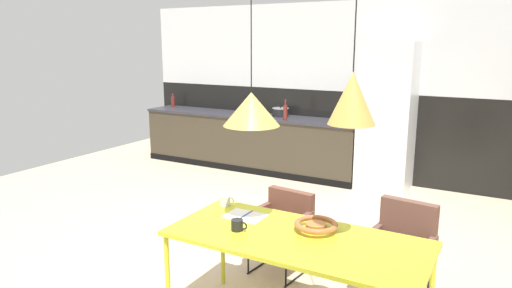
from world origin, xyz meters
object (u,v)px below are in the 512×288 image
at_px(open_book, 245,216).
at_px(pendant_lamp_over_table_near, 251,109).
at_px(mug_dark_espresso, 238,225).
at_px(bottle_vinegar_dark, 285,112).
at_px(armchair_by_stool, 283,220).
at_px(mug_white_ceramic, 225,200).
at_px(pendant_lamp_over_table_far, 352,98).
at_px(armchair_corner_seat, 402,241).
at_px(refrigerator_column, 387,117).
at_px(dining_table, 296,243).
at_px(cooking_pot, 281,112).
at_px(bottle_wine_green, 173,101).
at_px(fruit_bowl, 316,225).

relative_size(open_book, pendant_lamp_over_table_near, 0.26).
distance_m(mug_dark_espresso, bottle_vinegar_dark, 3.90).
bearing_deg(armchair_by_stool, mug_white_ceramic, 71.78).
bearing_deg(pendant_lamp_over_table_far, armchair_corner_seat, 78.21).
bearing_deg(bottle_vinegar_dark, armchair_by_stool, -64.38).
height_order(refrigerator_column, mug_white_ceramic, refrigerator_column).
height_order(dining_table, mug_white_ceramic, mug_white_ceramic).
bearing_deg(pendant_lamp_over_table_far, armchair_by_stool, 135.14).
height_order(armchair_corner_seat, mug_white_ceramic, mug_white_ceramic).
bearing_deg(open_book, pendant_lamp_over_table_near, -45.59).
bearing_deg(refrigerator_column, pendant_lamp_over_table_far, -79.64).
xyz_separation_m(open_book, mug_white_ceramic, (-0.27, 0.14, 0.04)).
height_order(armchair_by_stool, mug_white_ceramic, mug_white_ceramic).
xyz_separation_m(dining_table, cooking_pot, (-2.04, 3.85, 0.27)).
bearing_deg(bottle_wine_green, open_book, -44.95).
distance_m(bottle_wine_green, pendant_lamp_over_table_far, 6.07).
height_order(mug_white_ceramic, bottle_wine_green, bottle_wine_green).
relative_size(armchair_by_stool, mug_dark_espresso, 5.80).
xyz_separation_m(armchair_by_stool, fruit_bowl, (0.59, -0.69, 0.31)).
bearing_deg(pendant_lamp_over_table_far, bottle_wine_green, 139.67).
distance_m(dining_table, pendant_lamp_over_table_near, 0.97).
height_order(refrigerator_column, pendant_lamp_over_table_far, pendant_lamp_over_table_far).
bearing_deg(bottle_vinegar_dark, pendant_lamp_over_table_near, -67.76).
height_order(mug_white_ceramic, bottle_vinegar_dark, bottle_vinegar_dark).
distance_m(armchair_corner_seat, bottle_vinegar_dark, 3.59).
height_order(armchair_by_stool, pendant_lamp_over_table_near, pendant_lamp_over_table_near).
distance_m(armchair_by_stool, mug_white_ceramic, 0.69).
bearing_deg(fruit_bowl, pendant_lamp_over_table_near, -160.53).
relative_size(dining_table, mug_white_ceramic, 13.68).
bearing_deg(armchair_by_stool, pendant_lamp_over_table_near, 107.04).
xyz_separation_m(mug_dark_espresso, mug_white_ceramic, (-0.36, 0.39, 0.00)).
relative_size(mug_white_ceramic, pendant_lamp_over_table_far, 0.12).
bearing_deg(armchair_by_stool, bottle_vinegar_dark, -57.66).
distance_m(cooking_pot, pendant_lamp_over_table_far, 4.61).
xyz_separation_m(armchair_corner_seat, cooking_pot, (-2.57, 2.99, 0.47)).
relative_size(armchair_corner_seat, fruit_bowl, 2.61).
bearing_deg(dining_table, cooking_pot, 117.87).
bearing_deg(bottle_wine_green, armchair_corner_seat, -32.33).
bearing_deg(pendant_lamp_over_table_near, bottle_vinegar_dark, 112.24).
bearing_deg(open_book, cooking_pot, 112.59).
distance_m(mug_dark_espresso, mug_white_ceramic, 0.53).
bearing_deg(bottle_vinegar_dark, armchair_corner_seat, -48.83).
height_order(dining_table, pendant_lamp_over_table_near, pendant_lamp_over_table_near).
height_order(cooking_pot, pendant_lamp_over_table_far, pendant_lamp_over_table_far).
relative_size(refrigerator_column, open_book, 7.08).
relative_size(cooking_pot, pendant_lamp_over_table_near, 0.24).
xyz_separation_m(refrigerator_column, mug_dark_espresso, (-0.07, -3.87, -0.25)).
xyz_separation_m(armchair_corner_seat, pendant_lamp_over_table_near, (-0.89, -0.86, 1.11)).
distance_m(bottle_vinegar_dark, pendant_lamp_over_table_far, 4.21).
height_order(dining_table, open_book, open_book).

